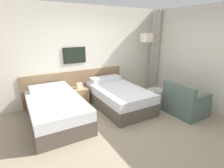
{
  "coord_description": "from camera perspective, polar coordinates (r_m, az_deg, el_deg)",
  "views": [
    {
      "loc": [
        -2.01,
        -2.79,
        2.03
      ],
      "look_at": [
        0.11,
        0.92,
        0.7
      ],
      "focal_mm": 28.0,
      "sensor_mm": 36.0,
      "label": 1
    }
  ],
  "objects": [
    {
      "name": "bed_near_window",
      "position": [
        4.79,
        1.98,
        -4.14
      ],
      "size": [
        1.13,
        1.97,
        0.68
      ],
      "color": "brown",
      "rests_on": "ground_plane"
    },
    {
      "name": "armchair",
      "position": [
        4.75,
        22.68,
        -5.9
      ],
      "size": [
        0.77,
        0.9,
        0.82
      ],
      "rotation": [
        0.0,
        0.0,
        1.58
      ],
      "color": "#4C6056",
      "rests_on": "ground_plane"
    },
    {
      "name": "floor_lamp",
      "position": [
        5.72,
        11.21,
        13.41
      ],
      "size": [
        0.28,
        0.28,
        1.93
      ],
      "color": "#9E9993",
      "rests_on": "ground_plane"
    },
    {
      "name": "wall_headboard",
      "position": [
        5.27,
        -7.42,
        9.07
      ],
      "size": [
        10.0,
        0.1,
        2.7
      ],
      "color": "beige",
      "rests_on": "ground_plane"
    },
    {
      "name": "wall_window",
      "position": [
        5.15,
        28.95,
        7.39
      ],
      "size": [
        0.21,
        4.51,
        2.7
      ],
      "color": "white",
      "rests_on": "ground_plane"
    },
    {
      "name": "nightstand",
      "position": [
        5.08,
        -10.36,
        -3.68
      ],
      "size": [
        0.4,
        0.43,
        0.6
      ],
      "color": "#9E7A51",
      "rests_on": "ground_plane"
    },
    {
      "name": "ground_plane",
      "position": [
        4.0,
        5.39,
        -13.39
      ],
      "size": [
        16.0,
        16.0,
        0.0
      ],
      "primitive_type": "plane",
      "color": "gray"
    },
    {
      "name": "side_table",
      "position": [
        4.88,
        14.06,
        -3.4
      ],
      "size": [
        0.47,
        0.47,
        0.5
      ],
      "color": "gray",
      "rests_on": "ground_plane"
    },
    {
      "name": "bed_near_door",
      "position": [
        4.23,
        -17.78,
        -8.03
      ],
      "size": [
        1.13,
        1.97,
        0.68
      ],
      "color": "brown",
      "rests_on": "ground_plane"
    }
  ]
}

